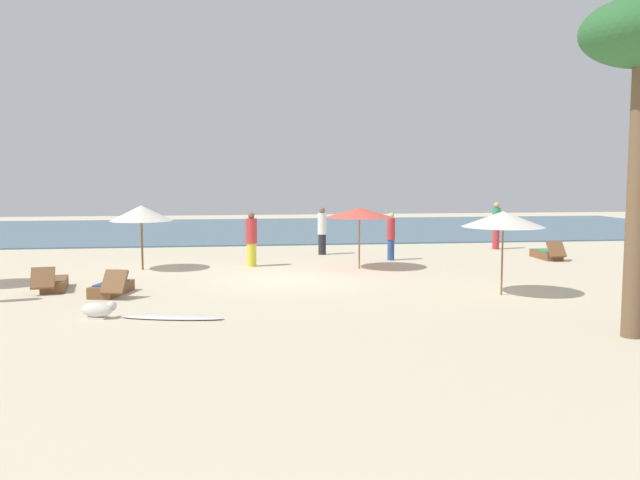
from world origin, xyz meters
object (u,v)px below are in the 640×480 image
umbrella_1 (360,212)px  lounger_2 (112,288)px  person_2 (322,231)px  lounger_1 (53,284)px  umbrella_0 (141,213)px  dog (99,310)px  person_0 (391,236)px  surfboard (172,317)px  person_4 (251,239)px  lounger_0 (547,254)px  person_1 (496,225)px  umbrella_3 (503,219)px

umbrella_1 → lounger_2: 8.16m
person_2 → lounger_1: bearing=-140.2°
umbrella_0 → dog: size_ratio=2.63×
lounger_1 → person_0: 11.26m
lounger_2 → person_0: 10.29m
person_2 → surfboard: (-4.67, -10.71, -0.85)m
umbrella_1 → person_4: size_ratio=1.22×
umbrella_1 → lounger_1: bearing=-162.1°
person_2 → surfboard: size_ratio=0.78×
lounger_0 → person_4: (-10.49, -0.54, 0.71)m
surfboard → umbrella_0: bearing=101.4°
umbrella_0 → person_0: bearing=8.5°
umbrella_0 → lounger_0: umbrella_0 is taller
lounger_2 → person_0: person_0 is taller
lounger_0 → person_0: person_0 is taller
umbrella_0 → lounger_1: 4.27m
umbrella_0 → lounger_0: 14.05m
person_2 → surfboard: person_2 is taller
lounger_1 → person_2: 10.48m
umbrella_0 → person_1: bearing=16.8°
person_1 → lounger_1: bearing=-153.6°
person_4 → surfboard: size_ratio=0.78×
person_4 → dog: size_ratio=2.29×
umbrella_0 → umbrella_3: bearing=-31.3°
lounger_0 → umbrella_1: bearing=-167.8°
lounger_2 → umbrella_3: bearing=-7.8°
person_4 → surfboard: bearing=-103.9°
umbrella_3 → dog: 9.77m
umbrella_1 → person_0: (1.50, 1.93, -0.95)m
umbrella_1 → person_0: umbrella_1 is taller
lounger_0 → lounger_2: (-14.15, -5.29, 0.00)m
umbrella_1 → umbrella_3: umbrella_3 is taller
lounger_2 → lounger_1: bearing=149.8°
lounger_0 → dog: bearing=-149.9°
umbrella_3 → person_1: size_ratio=1.12×
person_2 → person_4: size_ratio=0.99×
lounger_1 → person_0: person_0 is taller
person_2 → person_4: person_4 is taller
lounger_2 → person_2: person_2 is taller
lounger_1 → lounger_2: 1.89m
umbrella_3 → surfboard: size_ratio=0.93×
umbrella_3 → person_4: (-6.03, 6.07, -1.02)m
lounger_0 → person_0: (-5.60, 0.39, 0.68)m
person_1 → lounger_0: bearing=-79.0°
umbrella_0 → person_1: 13.94m
lounger_1 → dog: bearing=-64.2°
lounger_2 → person_2: (6.40, 7.65, 0.71)m
person_4 → lounger_1: bearing=-144.4°
person_1 → person_0: bearing=-150.8°
lounger_2 → surfboard: (1.73, -3.06, -0.14)m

